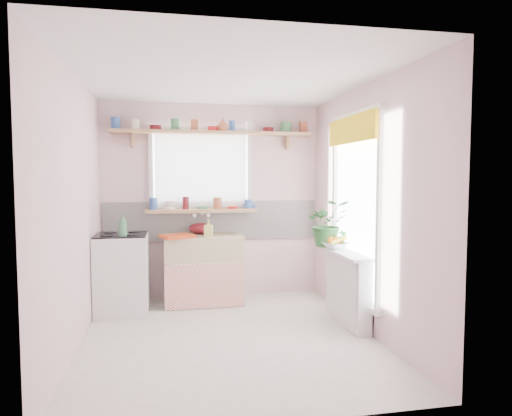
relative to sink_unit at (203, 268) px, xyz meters
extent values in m
plane|color=white|center=(0.15, -1.29, -0.43)|extent=(3.20, 3.20, 0.00)
plane|color=white|center=(0.15, -1.29, 2.07)|extent=(3.20, 3.20, 0.00)
plane|color=silver|center=(0.15, 0.31, 0.82)|extent=(2.80, 0.00, 2.80)
plane|color=silver|center=(0.15, -2.89, 0.82)|extent=(2.80, 0.00, 2.80)
plane|color=silver|center=(-1.25, -1.29, 0.82)|extent=(0.00, 3.20, 3.20)
plane|color=silver|center=(1.55, -1.29, 0.82)|extent=(0.00, 3.20, 3.20)
cube|color=white|center=(0.15, 0.29, 0.57)|extent=(2.74, 0.03, 0.50)
cube|color=pink|center=(0.15, 0.29, 0.37)|extent=(2.74, 0.02, 0.12)
cube|color=white|center=(0.00, 0.30, 1.22)|extent=(1.20, 0.01, 1.00)
cube|color=white|center=(0.00, 0.24, 1.22)|extent=(1.15, 0.02, 0.95)
cube|color=white|center=(1.54, -1.09, 0.82)|extent=(0.01, 1.10, 1.90)
cube|color=yellow|center=(1.46, -1.09, 1.63)|extent=(0.03, 1.20, 0.28)
cube|color=white|center=(0.00, 0.01, -0.16)|extent=(0.85, 0.55, 0.55)
cube|color=#ED5A45|center=(0.00, -0.27, -0.16)|extent=(0.95, 0.02, 0.53)
cube|color=beige|center=(0.00, 0.01, 0.27)|extent=(0.95, 0.55, 0.30)
cylinder|color=silver|center=(0.00, 0.26, 0.67)|extent=(0.03, 0.22, 0.03)
cube|color=white|center=(-0.95, -0.24, 0.02)|extent=(0.58, 0.58, 0.90)
cube|color=black|center=(-0.95, -0.24, 0.47)|extent=(0.56, 0.56, 0.02)
cylinder|color=black|center=(-1.09, -0.38, 0.49)|extent=(0.14, 0.14, 0.01)
cylinder|color=black|center=(-0.81, -0.38, 0.49)|extent=(0.14, 0.14, 0.01)
cylinder|color=black|center=(-1.09, -0.10, 0.49)|extent=(0.14, 0.14, 0.01)
cylinder|color=black|center=(-0.81, -0.10, 0.49)|extent=(0.14, 0.14, 0.01)
cube|color=white|center=(1.45, -1.09, -0.06)|extent=(0.15, 0.90, 0.75)
cube|color=white|center=(1.42, -1.09, 0.33)|extent=(0.22, 0.95, 0.03)
cube|color=tan|center=(0.00, 0.19, 0.71)|extent=(1.40, 0.22, 0.04)
cube|color=tan|center=(0.15, 0.18, 1.69)|extent=(2.52, 0.24, 0.04)
cylinder|color=#3359A5|center=(-1.03, 0.18, 1.77)|extent=(0.11, 0.11, 0.12)
cylinder|color=silver|center=(-0.79, 0.18, 1.77)|extent=(0.11, 0.11, 0.12)
cylinder|color=#590F14|center=(-0.56, 0.18, 1.74)|extent=(0.11, 0.11, 0.06)
cylinder|color=#3F7F4C|center=(-0.32, 0.18, 1.77)|extent=(0.11, 0.11, 0.12)
cylinder|color=#A55133|center=(-0.09, 0.18, 1.77)|extent=(0.11, 0.11, 0.12)
cylinder|color=red|center=(0.15, 0.18, 1.74)|extent=(0.11, 0.11, 0.06)
cylinder|color=#3359A5|center=(0.39, 0.18, 1.77)|extent=(0.11, 0.11, 0.12)
cylinder|color=silver|center=(0.62, 0.18, 1.77)|extent=(0.11, 0.11, 0.12)
cylinder|color=#590F14|center=(0.86, 0.18, 1.74)|extent=(0.11, 0.11, 0.06)
cylinder|color=#3F7F4C|center=(1.09, 0.18, 1.77)|extent=(0.11, 0.11, 0.12)
cylinder|color=#A55133|center=(1.33, 0.18, 1.77)|extent=(0.11, 0.11, 0.12)
cylinder|color=#3359A5|center=(-0.62, 0.19, 0.79)|extent=(0.11, 0.11, 0.12)
cylinder|color=silver|center=(-0.41, 0.19, 0.79)|extent=(0.11, 0.11, 0.12)
cylinder|color=#590F14|center=(-0.21, 0.19, 0.76)|extent=(0.11, 0.11, 0.06)
cylinder|color=#3F7F4C|center=(0.00, 0.19, 0.79)|extent=(0.11, 0.11, 0.12)
cylinder|color=#A55133|center=(0.21, 0.19, 0.79)|extent=(0.11, 0.11, 0.12)
cylinder|color=red|center=(0.41, 0.19, 0.76)|extent=(0.11, 0.11, 0.06)
cylinder|color=#3359A5|center=(0.62, 0.19, 0.79)|extent=(0.11, 0.11, 0.12)
cube|color=red|center=(-0.32, -0.19, 0.44)|extent=(0.44, 0.39, 0.04)
ellipsoid|color=maroon|center=(-0.02, 0.15, 0.49)|extent=(0.39, 0.39, 0.14)
imported|color=#245B28|center=(1.36, -0.69, 0.61)|extent=(0.51, 0.45, 0.53)
imported|color=white|center=(1.40, -0.86, 0.38)|extent=(0.36, 0.36, 0.07)
imported|color=#29682A|center=(1.48, -0.87, 0.45)|extent=(0.13, 0.11, 0.21)
imported|color=#E6E766|center=(0.05, -0.19, 0.52)|extent=(0.11, 0.12, 0.21)
imported|color=beige|center=(-0.39, 0.25, 0.78)|extent=(0.17, 0.17, 0.10)
imported|color=#3351A6|center=(0.62, 0.23, 0.76)|extent=(0.22, 0.22, 0.05)
imported|color=#B15B36|center=(0.26, 0.12, 1.79)|extent=(0.19, 0.19, 0.15)
imported|color=#3A754F|center=(-0.91, -0.46, 0.61)|extent=(0.11, 0.11, 0.25)
sphere|color=orange|center=(1.40, -0.86, 0.44)|extent=(0.08, 0.08, 0.08)
sphere|color=orange|center=(1.46, -0.83, 0.44)|extent=(0.08, 0.08, 0.08)
sphere|color=orange|center=(1.35, -0.84, 0.44)|extent=(0.08, 0.08, 0.08)
cylinder|color=#FFF037|center=(1.42, -0.91, 0.45)|extent=(0.18, 0.04, 0.10)
camera|label=1|loc=(-0.42, -5.61, 1.14)|focal=32.00mm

